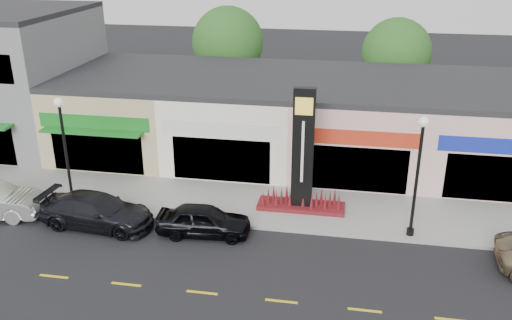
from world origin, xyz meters
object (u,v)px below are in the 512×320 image
(lamp_west_near, at_px, (64,142))
(car_black_sedan, at_px, (204,220))
(pylon_sign, at_px, (302,168))
(car_dark_sedan, at_px, (97,211))
(lamp_east_near, at_px, (418,165))

(lamp_west_near, xyz_separation_m, car_black_sedan, (6.96, -1.30, -2.77))
(car_black_sedan, bearing_deg, pylon_sign, -57.48)
(lamp_west_near, bearing_deg, car_dark_sedan, -35.59)
(pylon_sign, bearing_deg, car_black_sedan, -143.42)
(lamp_west_near, height_order, pylon_sign, pylon_sign)
(car_dark_sedan, relative_size, car_black_sedan, 1.27)
(car_dark_sedan, bearing_deg, lamp_east_near, -80.09)
(pylon_sign, bearing_deg, car_dark_sedan, -161.11)
(lamp_east_near, bearing_deg, lamp_west_near, 180.00)
(pylon_sign, xyz_separation_m, car_black_sedan, (-4.04, -3.00, -1.57))
(car_dark_sedan, height_order, car_black_sedan, car_dark_sedan)
(lamp_west_near, distance_m, car_black_sedan, 7.60)
(pylon_sign, relative_size, car_dark_sedan, 1.14)
(lamp_west_near, height_order, lamp_east_near, same)
(lamp_west_near, xyz_separation_m, lamp_east_near, (16.00, 0.00, 0.00))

